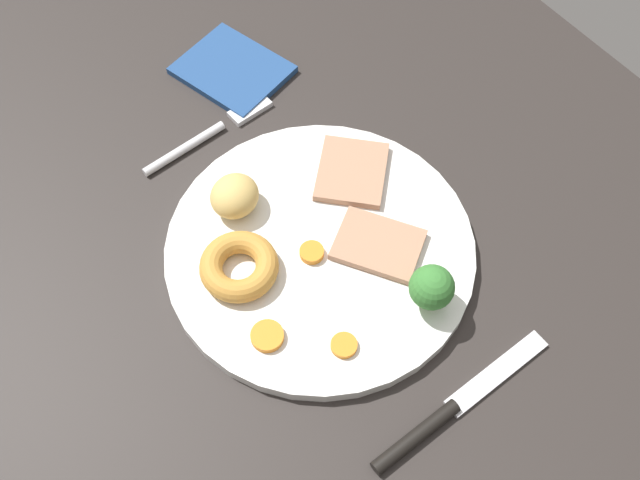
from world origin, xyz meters
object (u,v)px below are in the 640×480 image
object	(u,v)px
carrot_coin_side	(267,336)
broccoli_floret	(432,288)
dinner_plate	(320,250)
meat_slice_main	(378,245)
fork	(212,132)
roast_potato_left	(235,196)
carrot_coin_back	(314,251)
meat_slice_under	(352,172)
folded_napkin	(232,70)
knife	(447,412)
yorkshire_pudding	(239,266)
carrot_coin_front	(344,345)

from	to	relation	value
carrot_coin_side	broccoli_floret	size ratio (longest dim) A/B	0.60
dinner_plate	meat_slice_main	distance (cm)	5.36
broccoli_floret	fork	size ratio (longest dim) A/B	0.31
dinner_plate	carrot_coin_side	world-z (taller)	carrot_coin_side
roast_potato_left	carrot_coin_back	xyz separation A→B (cm)	(8.36, 3.01, -1.36)
carrot_coin_back	meat_slice_under	bearing A→B (deg)	122.24
carrot_coin_side	folded_napkin	distance (cm)	32.06
dinner_plate	folded_napkin	xyz separation A→B (cm)	(-23.95, 5.40, -0.30)
roast_potato_left	fork	distance (cm)	10.65
dinner_plate	meat_slice_main	world-z (taller)	meat_slice_main
dinner_plate	roast_potato_left	xyz separation A→B (cm)	(-8.04, -3.91, 2.41)
roast_potato_left	knife	distance (cm)	26.68
folded_napkin	yorkshire_pudding	bearing A→B (deg)	-30.13
carrot_coin_side	broccoli_floret	world-z (taller)	broccoli_floret
knife	folded_napkin	size ratio (longest dim) A/B	1.68
yorkshire_pudding	carrot_coin_front	xyz separation A→B (cm)	(11.11, 3.29, -0.77)
roast_potato_left	knife	size ratio (longest dim) A/B	0.25
fork	folded_napkin	xyz separation A→B (cm)	(-6.08, 6.23, 0.01)
dinner_plate	broccoli_floret	size ratio (longest dim) A/B	5.97
broccoli_floret	folded_napkin	bearing A→B (deg)	178.15
broccoli_floret	carrot_coin_back	bearing A→B (deg)	-151.77
carrot_coin_side	broccoli_floret	bearing A→B (deg)	68.15
roast_potato_left	carrot_coin_side	world-z (taller)	roast_potato_left
carrot_coin_side	folded_napkin	xyz separation A→B (cm)	(-28.70, 14.22, -1.32)
fork	meat_slice_under	bearing A→B (deg)	-63.34
dinner_plate	yorkshire_pudding	size ratio (longest dim) A/B	4.03
dinner_plate	carrot_coin_front	bearing A→B (deg)	-23.92
meat_slice_under	carrot_coin_back	distance (cm)	9.50
carrot_coin_front	folded_napkin	size ratio (longest dim) A/B	0.21
meat_slice_main	broccoli_floret	distance (cm)	7.23
yorkshire_pudding	broccoli_floret	bearing A→B (deg)	44.19
yorkshire_pudding	carrot_coin_front	size ratio (longest dim) A/B	3.10
meat_slice_main	knife	xyz separation A→B (cm)	(15.12, -4.59, -1.35)
meat_slice_under	folded_napkin	size ratio (longest dim) A/B	0.68
broccoli_floret	meat_slice_main	bearing A→B (deg)	-179.05
fork	carrot_coin_front	bearing A→B (deg)	-101.40
meat_slice_main	broccoli_floret	bearing A→B (deg)	0.95
meat_slice_main	carrot_coin_back	bearing A→B (deg)	-119.17
dinner_plate	knife	bearing A→B (deg)	-1.24
dinner_plate	fork	world-z (taller)	dinner_plate
broccoli_floret	carrot_coin_front	bearing A→B (deg)	-96.00
meat_slice_main	carrot_coin_back	xyz separation A→B (cm)	(-2.84, -5.09, -0.06)
meat_slice_main	fork	distance (cm)	21.66
meat_slice_under	carrot_coin_front	bearing A→B (deg)	-38.84
yorkshire_pudding	carrot_coin_front	world-z (taller)	yorkshire_pudding
carrot_coin_front	roast_potato_left	bearing A→B (deg)	179.51
carrot_coin_back	meat_slice_main	bearing A→B (deg)	60.83
meat_slice_main	folded_napkin	world-z (taller)	meat_slice_main
yorkshire_pudding	carrot_coin_side	size ratio (longest dim) A/B	2.47
meat_slice_under	yorkshire_pudding	distance (cm)	14.76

